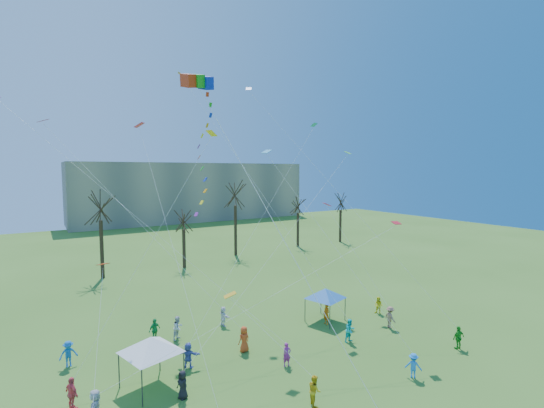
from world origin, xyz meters
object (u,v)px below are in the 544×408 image
distant_building (193,192)px  canopy_tent_blue (325,293)px  canopy_tent_white (151,345)px  big_box_kite (208,155)px

distant_building → canopy_tent_blue: bearing=-101.4°
distant_building → canopy_tent_white: 80.16m
canopy_tent_white → canopy_tent_blue: size_ratio=1.10×
distant_building → big_box_kite: 81.80m
distant_building → canopy_tent_white: (-29.94, -74.21, -4.83)m
distant_building → canopy_tent_white: distant_building is taller
canopy_tent_white → canopy_tent_blue: (15.45, 2.34, -0.22)m
big_box_kite → canopy_tent_white: size_ratio=4.72×
distant_building → canopy_tent_white: bearing=-112.0°
distant_building → canopy_tent_white: size_ratio=14.83×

